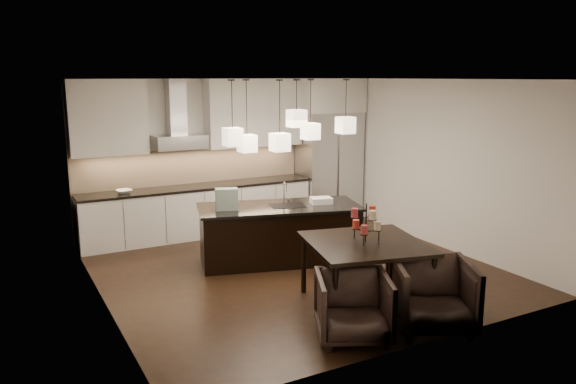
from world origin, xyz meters
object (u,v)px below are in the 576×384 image
refrigerator (329,166)px  armchair_right (433,295)px  armchair_left (353,307)px  island_body (279,235)px  dining_table (364,274)px

refrigerator → armchair_right: bearing=-109.0°
refrigerator → armchair_left: size_ratio=2.66×
refrigerator → armchair_right: (-1.68, -4.88, -0.67)m
island_body → armchair_left: bearing=-84.8°
dining_table → armchair_left: bearing=-120.0°
armchair_left → armchair_right: 0.97m
dining_table → armchair_right: 0.97m
dining_table → armchair_right: bearing=-59.3°
armchair_left → armchair_right: size_ratio=0.91×
refrigerator → armchair_right: 5.21m
island_body → dining_table: 2.06m
dining_table → refrigerator: bearing=76.8°
armchair_right → refrigerator: bearing=98.5°
island_body → armchair_left: island_body is taller
island_body → dining_table: size_ratio=1.73×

